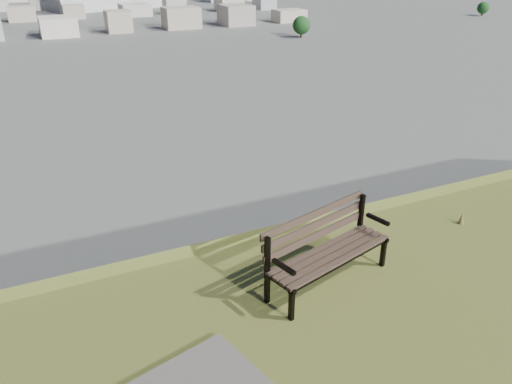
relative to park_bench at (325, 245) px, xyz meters
name	(u,v)px	position (x,y,z in m)	size (l,w,h in m)	color
park_bench	(325,245)	(0.00, 0.00, 0.00)	(1.69, 0.92, 0.84)	#3F3024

